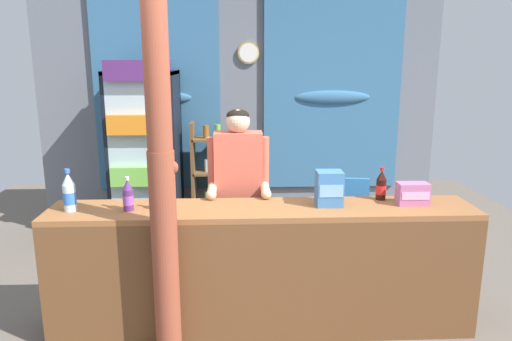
{
  "coord_description": "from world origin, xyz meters",
  "views": [
    {
      "loc": [
        -0.05,
        -2.83,
        1.98
      ],
      "look_at": [
        0.11,
        0.83,
        1.11
      ],
      "focal_mm": 33.53,
      "sensor_mm": 36.0,
      "label": 1
    }
  ],
  "objects_px": {
    "soda_bottle_grape_soda": "(128,196)",
    "stall_counter": "(264,261)",
    "timber_post": "(161,160)",
    "snack_box_wafer": "(413,194)",
    "drink_fridge": "(145,143)",
    "plastic_lawn_chair": "(345,211)",
    "soda_bottle_orange_soda": "(163,197)",
    "snack_box_biscuit": "(329,188)",
    "soda_bottle_cola": "(381,186)",
    "soda_bottle_water": "(69,193)",
    "shopkeeper": "(238,183)",
    "bottle_shelf_rack": "(213,176)"
  },
  "relations": [
    {
      "from": "shopkeeper",
      "to": "soda_bottle_orange_soda",
      "type": "height_order",
      "value": "shopkeeper"
    },
    {
      "from": "soda_bottle_grape_soda",
      "to": "bottle_shelf_rack",
      "type": "bearing_deg",
      "value": 76.73
    },
    {
      "from": "plastic_lawn_chair",
      "to": "soda_bottle_water",
      "type": "xyz_separation_m",
      "value": [
        -2.25,
        -1.27,
        0.57
      ]
    },
    {
      "from": "timber_post",
      "to": "snack_box_wafer",
      "type": "distance_m",
      "value": 1.82
    },
    {
      "from": "bottle_shelf_rack",
      "to": "plastic_lawn_chair",
      "type": "bearing_deg",
      "value": -30.65
    },
    {
      "from": "plastic_lawn_chair",
      "to": "soda_bottle_orange_soda",
      "type": "distance_m",
      "value": 2.12
    },
    {
      "from": "stall_counter",
      "to": "drink_fridge",
      "type": "height_order",
      "value": "drink_fridge"
    },
    {
      "from": "timber_post",
      "to": "soda_bottle_grape_soda",
      "type": "xyz_separation_m",
      "value": [
        -0.29,
        0.32,
        -0.32
      ]
    },
    {
      "from": "soda_bottle_orange_soda",
      "to": "shopkeeper",
      "type": "bearing_deg",
      "value": 43.66
    },
    {
      "from": "drink_fridge",
      "to": "bottle_shelf_rack",
      "type": "bearing_deg",
      "value": 13.44
    },
    {
      "from": "snack_box_biscuit",
      "to": "snack_box_wafer",
      "type": "bearing_deg",
      "value": -0.72
    },
    {
      "from": "drink_fridge",
      "to": "shopkeeper",
      "type": "distance_m",
      "value": 1.73
    },
    {
      "from": "stall_counter",
      "to": "timber_post",
      "type": "relative_size",
      "value": 1.08
    },
    {
      "from": "timber_post",
      "to": "soda_bottle_cola",
      "type": "distance_m",
      "value": 1.67
    },
    {
      "from": "stall_counter",
      "to": "drink_fridge",
      "type": "relative_size",
      "value": 1.56
    },
    {
      "from": "snack_box_wafer",
      "to": "timber_post",
      "type": "bearing_deg",
      "value": -167.95
    },
    {
      "from": "snack_box_wafer",
      "to": "soda_bottle_water",
      "type": "bearing_deg",
      "value": -178.97
    },
    {
      "from": "timber_post",
      "to": "bottle_shelf_rack",
      "type": "distance_m",
      "value": 2.51
    },
    {
      "from": "snack_box_wafer",
      "to": "snack_box_biscuit",
      "type": "bearing_deg",
      "value": 179.28
    },
    {
      "from": "drink_fridge",
      "to": "soda_bottle_cola",
      "type": "height_order",
      "value": "drink_fridge"
    },
    {
      "from": "shopkeeper",
      "to": "plastic_lawn_chair",
      "type": "bearing_deg",
      "value": 36.05
    },
    {
      "from": "drink_fridge",
      "to": "snack_box_wafer",
      "type": "bearing_deg",
      "value": -39.38
    },
    {
      "from": "soda_bottle_water",
      "to": "soda_bottle_cola",
      "type": "height_order",
      "value": "soda_bottle_water"
    },
    {
      "from": "soda_bottle_water",
      "to": "soda_bottle_grape_soda",
      "type": "xyz_separation_m",
      "value": [
        0.4,
        -0.01,
        -0.02
      ]
    },
    {
      "from": "timber_post",
      "to": "soda_bottle_cola",
      "type": "relative_size",
      "value": 11.44
    },
    {
      "from": "plastic_lawn_chair",
      "to": "snack_box_biscuit",
      "type": "height_order",
      "value": "snack_box_biscuit"
    },
    {
      "from": "stall_counter",
      "to": "plastic_lawn_chair",
      "type": "distance_m",
      "value": 1.63
    },
    {
      "from": "soda_bottle_water",
      "to": "soda_bottle_cola",
      "type": "bearing_deg",
      "value": 4.52
    },
    {
      "from": "shopkeeper",
      "to": "snack_box_biscuit",
      "type": "height_order",
      "value": "shopkeeper"
    },
    {
      "from": "timber_post",
      "to": "bottle_shelf_rack",
      "type": "bearing_deg",
      "value": 85.21
    },
    {
      "from": "drink_fridge",
      "to": "soda_bottle_grape_soda",
      "type": "relative_size",
      "value": 8.06
    },
    {
      "from": "stall_counter",
      "to": "plastic_lawn_chair",
      "type": "relative_size",
      "value": 3.55
    },
    {
      "from": "soda_bottle_water",
      "to": "plastic_lawn_chair",
      "type": "bearing_deg",
      "value": 29.5
    },
    {
      "from": "bottle_shelf_rack",
      "to": "soda_bottle_water",
      "type": "height_order",
      "value": "bottle_shelf_rack"
    },
    {
      "from": "soda_bottle_grape_soda",
      "to": "soda_bottle_cola",
      "type": "bearing_deg",
      "value": 5.77
    },
    {
      "from": "soda_bottle_grape_soda",
      "to": "snack_box_biscuit",
      "type": "relative_size",
      "value": 0.96
    },
    {
      "from": "drink_fridge",
      "to": "plastic_lawn_chair",
      "type": "bearing_deg",
      "value": -16.92
    },
    {
      "from": "soda_bottle_grape_soda",
      "to": "stall_counter",
      "type": "bearing_deg",
      "value": -4.67
    },
    {
      "from": "drink_fridge",
      "to": "soda_bottle_grape_soda",
      "type": "bearing_deg",
      "value": -83.21
    },
    {
      "from": "soda_bottle_grape_soda",
      "to": "snack_box_wafer",
      "type": "height_order",
      "value": "soda_bottle_grape_soda"
    },
    {
      "from": "plastic_lawn_chair",
      "to": "soda_bottle_grape_soda",
      "type": "bearing_deg",
      "value": -145.21
    },
    {
      "from": "stall_counter",
      "to": "shopkeeper",
      "type": "relative_size",
      "value": 1.92
    },
    {
      "from": "bottle_shelf_rack",
      "to": "soda_bottle_grape_soda",
      "type": "bearing_deg",
      "value": -103.27
    },
    {
      "from": "drink_fridge",
      "to": "snack_box_wafer",
      "type": "xyz_separation_m",
      "value": [
        2.26,
        -1.86,
        -0.06
      ]
    },
    {
      "from": "soda_bottle_water",
      "to": "soda_bottle_grape_soda",
      "type": "relative_size",
      "value": 1.24
    },
    {
      "from": "timber_post",
      "to": "soda_bottle_cola",
      "type": "xyz_separation_m",
      "value": [
        1.55,
        0.51,
        -0.32
      ]
    },
    {
      "from": "soda_bottle_water",
      "to": "bottle_shelf_rack",
      "type": "bearing_deg",
      "value": 66.64
    },
    {
      "from": "plastic_lawn_chair",
      "to": "shopkeeper",
      "type": "relative_size",
      "value": 0.54
    },
    {
      "from": "soda_bottle_grape_soda",
      "to": "snack_box_biscuit",
      "type": "bearing_deg",
      "value": 2.41
    },
    {
      "from": "soda_bottle_grape_soda",
      "to": "soda_bottle_cola",
      "type": "relative_size",
      "value": 0.98
    }
  ]
}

